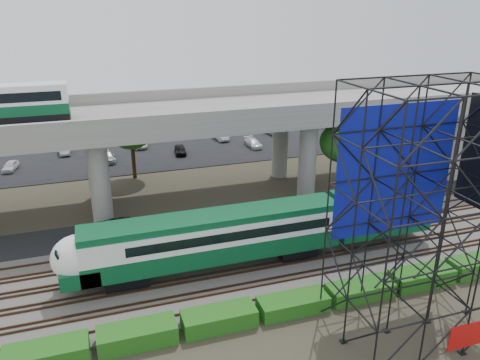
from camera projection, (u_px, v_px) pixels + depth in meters
name	position (u px, v px, depth m)	size (l,w,h in m)	color
ground	(256.00, 279.00, 34.11)	(140.00, 140.00, 0.00)	#474233
ballast_bed	(247.00, 264.00, 35.85)	(90.00, 12.00, 0.20)	slate
service_road	(217.00, 219.00, 43.41)	(90.00, 5.00, 0.08)	black
parking_lot	(171.00, 148.00, 64.25)	(90.00, 18.00, 0.08)	black
harbor_water	(149.00, 114.00, 83.77)	(140.00, 40.00, 0.03)	#415B6B
rail_tracks	(247.00, 262.00, 35.79)	(90.00, 9.52, 0.16)	#472D1E
commuter_train	(242.00, 232.00, 34.75)	(29.30, 3.06, 4.30)	black
overpass	(187.00, 120.00, 44.99)	(80.00, 12.00, 12.40)	#9E9B93
scaffold_tower	(424.00, 218.00, 26.45)	(9.36, 6.36, 15.00)	black
hedge_strip	(293.00, 303.00, 30.40)	(34.60, 1.80, 1.20)	#125213
trees	(154.00, 149.00, 45.10)	(40.94, 16.94, 7.69)	#382314
suv	(125.00, 227.00, 39.96)	(2.59, 5.61, 1.56)	black
parked_cars	(177.00, 143.00, 64.17)	(38.51, 9.77, 1.31)	silver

